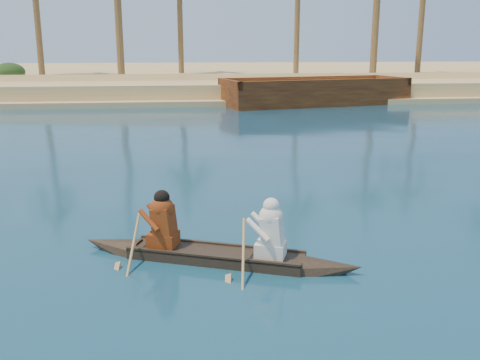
{
  "coord_description": "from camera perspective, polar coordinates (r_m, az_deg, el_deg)",
  "views": [
    {
      "loc": [
        -8.6,
        -11.72,
        3.73
      ],
      "look_at": [
        -7.37,
        -1.13,
        1.06
      ],
      "focal_mm": 40.0,
      "sensor_mm": 36.0,
      "label": 1
    }
  ],
  "objects": [
    {
      "name": "canoe",
      "position": [
        9.59,
        -2.62,
        -7.07
      ],
      "size": [
        5.04,
        2.52,
        1.42
      ],
      "rotation": [
        0.0,
        0.0,
        -0.37
      ],
      "color": "#31291A",
      "rests_on": "ground"
    },
    {
      "name": "barge_mid",
      "position": [
        36.0,
        7.98,
        9.12
      ],
      "size": [
        12.69,
        6.63,
        2.02
      ],
      "rotation": [
        0.0,
        0.0,
        0.23
      ],
      "color": "brown",
      "rests_on": "ground"
    },
    {
      "name": "sandy_embankment",
      "position": [
        59.32,
        1.73,
        10.97
      ],
      "size": [
        150.0,
        51.0,
        1.5
      ],
      "color": "#E1CF7F",
      "rests_on": "ground"
    },
    {
      "name": "shrub_cluster",
      "position": [
        44.14,
        4.68,
        10.74
      ],
      "size": [
        100.0,
        6.0,
        2.4
      ],
      "primitive_type": null,
      "color": "#244017",
      "rests_on": "ground"
    }
  ]
}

